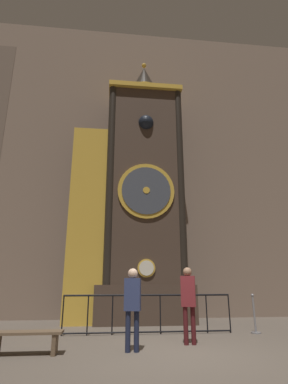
{
  "coord_description": "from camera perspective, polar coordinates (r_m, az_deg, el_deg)",
  "views": [
    {
      "loc": [
        -1.35,
        -6.65,
        1.42
      ],
      "look_at": [
        -0.1,
        4.56,
        4.76
      ],
      "focal_mm": 28.0,
      "sensor_mm": 36.0,
      "label": 1
    }
  ],
  "objects": [
    {
      "name": "ground_plane",
      "position": [
        6.93,
        5.72,
        -28.24
      ],
      "size": [
        28.0,
        28.0,
        0.0
      ],
      "primitive_type": "plane",
      "color": "brown"
    },
    {
      "name": "cathedral_back_wall",
      "position": [
        13.71,
        -0.56,
        6.46
      ],
      "size": [
        24.0,
        0.32,
        13.56
      ],
      "color": "#7A6656",
      "rests_on": "ground_plane"
    },
    {
      "name": "clock_tower",
      "position": [
        11.63,
        -2.19,
        -1.3
      ],
      "size": [
        4.52,
        1.76,
        10.81
      ],
      "color": "#423328",
      "rests_on": "ground_plane"
    },
    {
      "name": "railing_fence",
      "position": [
        9.02,
        0.86,
        -21.84
      ],
      "size": [
        4.73,
        0.05,
        1.04
      ],
      "color": "black",
      "rests_on": "ground_plane"
    },
    {
      "name": "visitor_near",
      "position": [
        6.85,
        -2.2,
        -19.91
      ],
      "size": [
        0.38,
        0.29,
        1.68
      ],
      "rotation": [
        0.0,
        0.0,
        -0.22
      ],
      "color": "#1B213A",
      "rests_on": "ground_plane"
    },
    {
      "name": "visitor_far",
      "position": [
        7.66,
        8.45,
        -19.17
      ],
      "size": [
        0.39,
        0.31,
        1.73
      ],
      "rotation": [
        0.0,
        0.0,
        -0.31
      ],
      "color": "#461518",
      "rests_on": "ground_plane"
    },
    {
      "name": "stanchion_post",
      "position": [
        9.72,
        20.36,
        -21.9
      ],
      "size": [
        0.28,
        0.28,
        1.06
      ],
      "color": "gray",
      "rests_on": "ground_plane"
    },
    {
      "name": "visitor_bench",
      "position": [
        7.06,
        -21.49,
        -24.43
      ],
      "size": [
        1.41,
        0.4,
        0.44
      ],
      "color": "brown",
      "rests_on": "ground_plane"
    }
  ]
}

